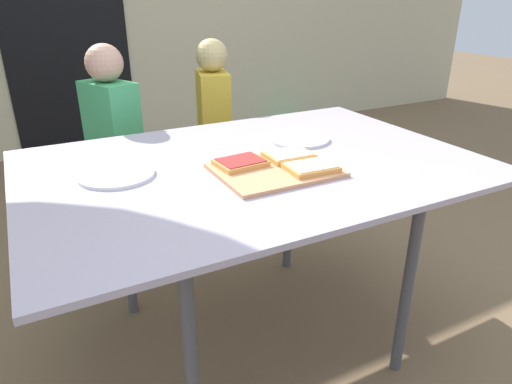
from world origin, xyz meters
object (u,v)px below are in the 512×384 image
(pizza_slice_far_right, at_px, (289,155))
(plate_white_right, at_px, (299,139))
(pizza_slice_far_left, at_px, (241,162))
(garden_hose_coil, at_px, (296,126))
(pizza_slice_near_right, at_px, (311,167))
(child_right, at_px, (214,130))
(child_left, at_px, (115,150))
(dining_table, at_px, (254,179))
(plate_white_left, at_px, (116,174))
(cutting_board, at_px, (275,170))

(pizza_slice_far_right, xyz_separation_m, plate_white_right, (0.15, 0.18, -0.02))
(pizza_slice_far_left, bearing_deg, garden_hose_coil, 54.16)
(pizza_slice_near_right, height_order, child_right, child_right)
(pizza_slice_far_left, height_order, child_right, child_right)
(plate_white_right, distance_m, child_left, 0.82)
(dining_table, xyz_separation_m, pizza_slice_near_right, (0.10, -0.17, 0.08))
(plate_white_left, relative_size, child_right, 0.22)
(cutting_board, xyz_separation_m, pizza_slice_far_left, (-0.08, 0.07, 0.01))
(plate_white_right, relative_size, child_right, 0.22)
(cutting_board, relative_size, pizza_slice_far_right, 2.38)
(pizza_slice_far_left, xyz_separation_m, plate_white_right, (0.31, 0.17, -0.02))
(pizza_slice_far_left, height_order, garden_hose_coil, pizza_slice_far_left)
(child_right, bearing_deg, cutting_board, -101.87)
(cutting_board, distance_m, child_right, 0.99)
(child_left, distance_m, child_right, 0.53)
(dining_table, relative_size, plate_white_right, 6.33)
(pizza_slice_far_left, height_order, child_left, child_left)
(pizza_slice_far_right, bearing_deg, pizza_slice_far_left, 176.24)
(pizza_slice_far_left, distance_m, garden_hose_coil, 3.05)
(pizza_slice_far_right, bearing_deg, dining_table, 155.76)
(dining_table, relative_size, child_left, 1.39)
(dining_table, distance_m, child_right, 0.89)
(cutting_board, relative_size, child_right, 0.35)
(plate_white_right, height_order, child_left, child_left)
(pizza_slice_near_right, height_order, garden_hose_coil, pizza_slice_near_right)
(cutting_board, distance_m, plate_white_left, 0.47)
(pizza_slice_far_left, bearing_deg, plate_white_right, 27.73)
(pizza_slice_far_left, distance_m, child_right, 0.95)
(plate_white_right, bearing_deg, child_right, 92.61)
(plate_white_left, xyz_separation_m, child_right, (0.63, 0.77, -0.15))
(cutting_board, xyz_separation_m, pizza_slice_far_right, (0.08, 0.06, 0.01))
(dining_table, xyz_separation_m, plate_white_right, (0.25, 0.13, 0.06))
(pizza_slice_far_right, xyz_separation_m, garden_hose_coil, (1.57, 2.42, -0.71))
(cutting_board, relative_size, pizza_slice_far_left, 2.29)
(child_right, relative_size, garden_hose_coil, 2.32)
(dining_table, height_order, pizza_slice_near_right, pizza_slice_near_right)
(pizza_slice_near_right, height_order, plate_white_right, pizza_slice_near_right)
(pizza_slice_far_left, bearing_deg, pizza_slice_far_right, -3.76)
(child_left, xyz_separation_m, garden_hose_coil, (1.97, 1.64, -0.56))
(plate_white_left, height_order, garden_hose_coil, plate_white_left)
(pizza_slice_far_right, relative_size, child_left, 0.14)
(dining_table, bearing_deg, pizza_slice_far_left, -150.30)
(pizza_slice_far_left, bearing_deg, dining_table, 29.70)
(pizza_slice_near_right, relative_size, child_left, 0.15)
(cutting_board, height_order, pizza_slice_near_right, pizza_slice_near_right)
(plate_white_left, bearing_deg, dining_table, -11.15)
(child_left, bearing_deg, garden_hose_coil, 39.77)
(dining_table, bearing_deg, garden_hose_coil, 54.75)
(cutting_board, distance_m, pizza_slice_far_right, 0.10)
(plate_white_right, bearing_deg, child_left, 132.22)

